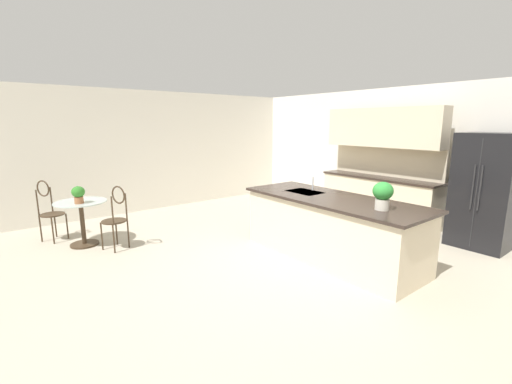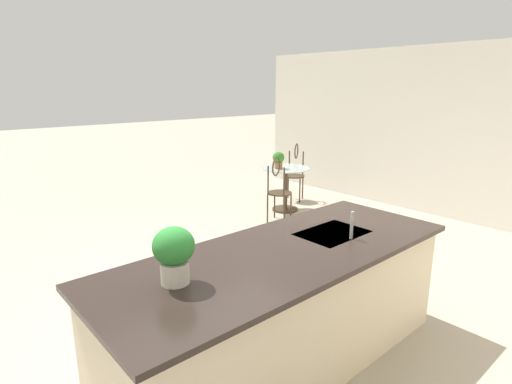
{
  "view_description": "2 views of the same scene",
  "coord_description": "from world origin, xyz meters",
  "px_view_note": "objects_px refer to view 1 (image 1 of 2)",
  "views": [
    {
      "loc": [
        3.45,
        -3.05,
        1.99
      ],
      "look_at": [
        -0.73,
        0.25,
        0.91
      ],
      "focal_mm": 24.05,
      "sensor_mm": 36.0,
      "label": 1
    },
    {
      "loc": [
        2.27,
        2.77,
        2.07
      ],
      "look_at": [
        -0.76,
        -0.66,
        0.88
      ],
      "focal_mm": 28.7,
      "sensor_mm": 36.0,
      "label": 2
    }
  ],
  "objects_px": {
    "bistro_table": "(82,219)",
    "chair_near_window": "(116,215)",
    "refrigerator": "(485,191)",
    "potted_plant_on_table": "(78,194)",
    "potted_plant_counter_far": "(383,194)",
    "chair_by_island": "(49,208)"
  },
  "relations": [
    {
      "from": "potted_plant_on_table",
      "to": "potted_plant_counter_far",
      "type": "relative_size",
      "value": 0.78
    },
    {
      "from": "refrigerator",
      "to": "potted_plant_on_table",
      "type": "bearing_deg",
      "value": -127.49
    },
    {
      "from": "chair_near_window",
      "to": "potted_plant_counter_far",
      "type": "relative_size",
      "value": 2.95
    },
    {
      "from": "bistro_table",
      "to": "potted_plant_counter_far",
      "type": "distance_m",
      "value": 4.64
    },
    {
      "from": "bistro_table",
      "to": "potted_plant_counter_far",
      "type": "bearing_deg",
      "value": 36.17
    },
    {
      "from": "potted_plant_counter_far",
      "to": "refrigerator",
      "type": "bearing_deg",
      "value": 81.51
    },
    {
      "from": "bistro_table",
      "to": "potted_plant_on_table",
      "type": "distance_m",
      "value": 0.47
    },
    {
      "from": "refrigerator",
      "to": "chair_by_island",
      "type": "height_order",
      "value": "refrigerator"
    },
    {
      "from": "refrigerator",
      "to": "potted_plant_counter_far",
      "type": "xyz_separation_m",
      "value": [
        -0.35,
        -2.37,
        0.2
      ]
    },
    {
      "from": "chair_near_window",
      "to": "chair_by_island",
      "type": "xyz_separation_m",
      "value": [
        -1.17,
        -0.75,
        0.0
      ]
    },
    {
      "from": "refrigerator",
      "to": "potted_plant_counter_far",
      "type": "relative_size",
      "value": 5.21
    },
    {
      "from": "chair_by_island",
      "to": "potted_plant_counter_far",
      "type": "distance_m",
      "value": 5.34
    },
    {
      "from": "chair_near_window",
      "to": "potted_plant_on_table",
      "type": "height_order",
      "value": "chair_near_window"
    },
    {
      "from": "refrigerator",
      "to": "chair_by_island",
      "type": "distance_m",
      "value": 7.2
    },
    {
      "from": "potted_plant_counter_far",
      "to": "chair_by_island",
      "type": "bearing_deg",
      "value": -144.56
    },
    {
      "from": "bistro_table",
      "to": "chair_near_window",
      "type": "height_order",
      "value": "chair_near_window"
    },
    {
      "from": "refrigerator",
      "to": "potted_plant_on_table",
      "type": "xyz_separation_m",
      "value": [
        -3.93,
        -5.12,
        -0.02
      ]
    },
    {
      "from": "bistro_table",
      "to": "chair_near_window",
      "type": "distance_m",
      "value": 0.68
    },
    {
      "from": "bistro_table",
      "to": "chair_near_window",
      "type": "relative_size",
      "value": 0.77
    },
    {
      "from": "chair_by_island",
      "to": "refrigerator",
      "type": "bearing_deg",
      "value": 49.32
    },
    {
      "from": "refrigerator",
      "to": "potted_plant_on_table",
      "type": "distance_m",
      "value": 6.45
    },
    {
      "from": "potted_plant_on_table",
      "to": "bistro_table",
      "type": "bearing_deg",
      "value": 162.61
    }
  ]
}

